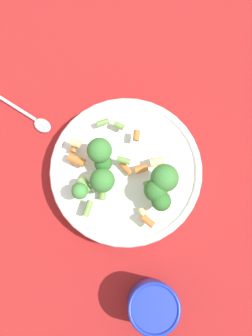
% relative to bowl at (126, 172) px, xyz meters
% --- Properties ---
extents(ground_plane, '(3.00, 3.00, 0.00)m').
position_rel_bowl_xyz_m(ground_plane, '(0.00, 0.00, -0.03)').
color(ground_plane, maroon).
extents(bowl, '(0.28, 0.28, 0.05)m').
position_rel_bowl_xyz_m(bowl, '(0.00, 0.00, 0.00)').
color(bowl, white).
rests_on(bowl, ground_plane).
extents(pasta_salad, '(0.18, 0.21, 0.08)m').
position_rel_bowl_xyz_m(pasta_salad, '(-0.02, -0.01, 0.07)').
color(pasta_salad, '#8CB766').
rests_on(pasta_salad, bowl).
extents(cup, '(0.08, 0.08, 0.10)m').
position_rel_bowl_xyz_m(cup, '(-0.18, -0.16, 0.02)').
color(cup, '#192DAD').
rests_on(cup, ground_plane).
extents(spoon, '(0.03, 0.19, 0.01)m').
position_rel_bowl_xyz_m(spoon, '(0.00, 0.23, -0.02)').
color(spoon, silver).
rests_on(spoon, ground_plane).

